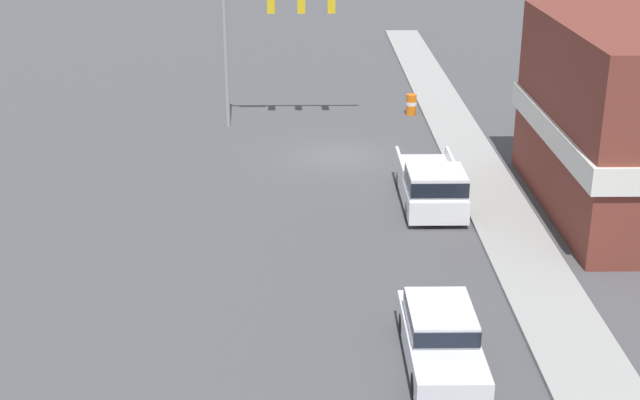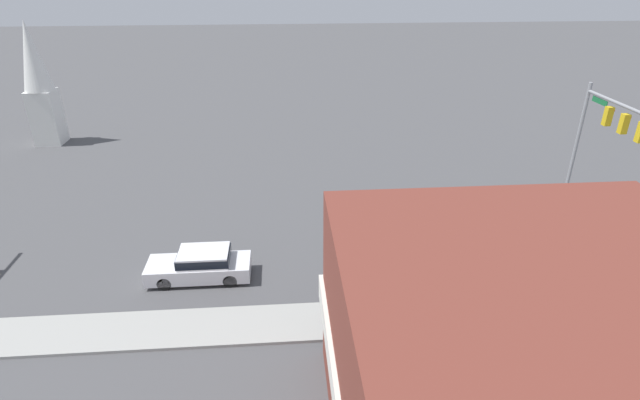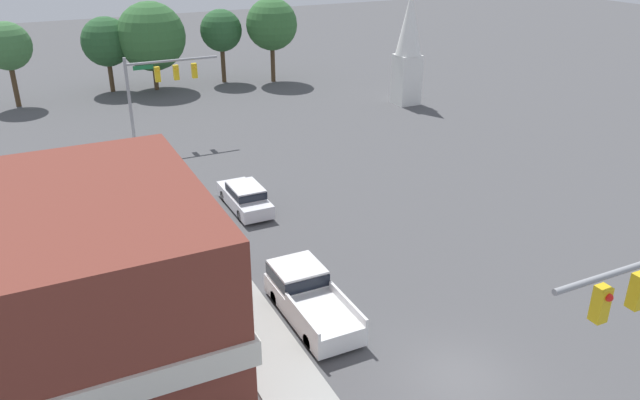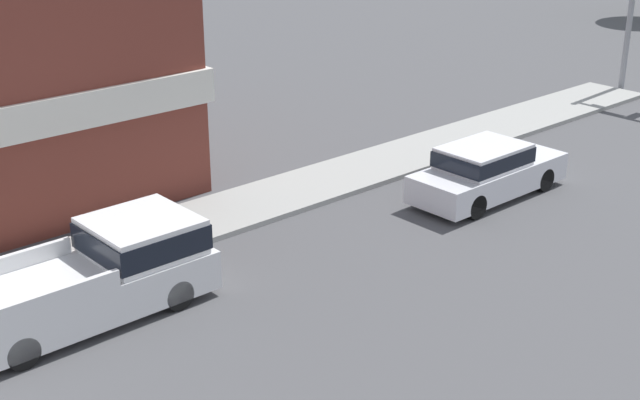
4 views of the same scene
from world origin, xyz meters
name	(u,v)px [view 4 (image 4 of 4)]	position (x,y,z in m)	size (l,w,h in m)	color
car_lead	(487,170)	(-2.02, 17.15, 0.79)	(1.79, 4.84, 1.52)	black
pickup_truck_parked	(101,272)	(-3.23, 6.13, 0.89)	(2.14, 5.49, 1.80)	black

